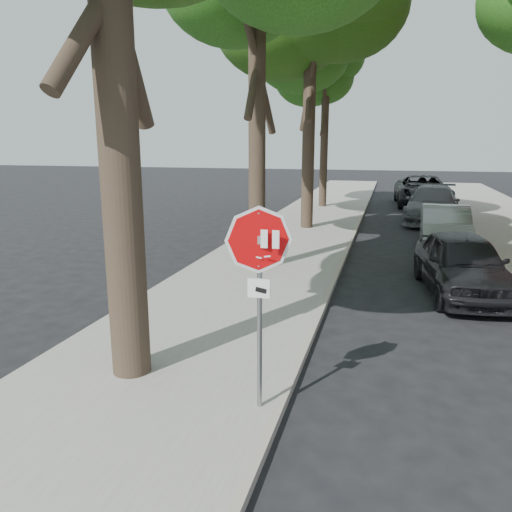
# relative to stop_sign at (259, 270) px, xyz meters

# --- Properties ---
(ground) EXTENTS (120.00, 120.00, 0.00)m
(ground) POSITION_rel_stop_sign_xyz_m (0.70, 0.03, -1.95)
(ground) COLOR black
(ground) RESTS_ON ground
(sidewalk_left) EXTENTS (4.00, 55.00, 0.12)m
(sidewalk_left) POSITION_rel_stop_sign_xyz_m (-1.80, 12.03, -1.89)
(sidewalk_left) COLOR gray
(sidewalk_left) RESTS_ON ground
(curb_left) EXTENTS (0.12, 55.00, 0.13)m
(curb_left) POSITION_rel_stop_sign_xyz_m (0.25, 12.03, -1.88)
(curb_left) COLOR #9E9384
(curb_left) RESTS_ON ground
(curb_right) EXTENTS (0.12, 55.00, 0.13)m
(curb_right) POSITION_rel_stop_sign_xyz_m (4.65, 12.03, -1.88)
(curb_right) COLOR #9E9384
(curb_right) RESTS_ON ground
(stop_sign) EXTENTS (0.76, 0.34, 2.61)m
(stop_sign) POSITION_rel_stop_sign_xyz_m (0.00, 0.00, 0.00)
(stop_sign) COLOR gray
(stop_sign) RESTS_ON sidewalk_left
(tree_mid_b) EXTENTS (5.88, 5.46, 10.36)m
(tree_mid_b) POSITION_rel_stop_sign_xyz_m (-1.72, 14.15, 6.05)
(tree_mid_b) COLOR black
(tree_mid_b) RESTS_ON sidewalk_left
(tree_far) EXTENTS (5.29, 4.91, 9.33)m
(tree_far) POSITION_rel_stop_sign_xyz_m (-2.02, 21.14, 5.26)
(tree_far) COLOR black
(tree_far) RESTS_ON sidewalk_left
(car_a) EXTENTS (2.20, 4.39, 1.43)m
(car_a) POSITION_rel_stop_sign_xyz_m (3.18, 6.37, -1.23)
(car_a) COLOR black
(car_a) RESTS_ON ground
(car_b) EXTENTS (1.61, 4.30, 1.40)m
(car_b) POSITION_rel_stop_sign_xyz_m (3.30, 11.71, -1.25)
(car_b) COLOR #95979C
(car_b) RESTS_ON ground
(car_c) EXTENTS (2.74, 5.61, 1.57)m
(car_c) POSITION_rel_stop_sign_xyz_m (3.30, 17.46, -1.16)
(car_c) COLOR #4E4E53
(car_c) RESTS_ON ground
(car_d) EXTENTS (3.04, 6.13, 1.67)m
(car_d) POSITION_rel_stop_sign_xyz_m (3.20, 23.47, -1.11)
(car_d) COLOR black
(car_d) RESTS_ON ground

